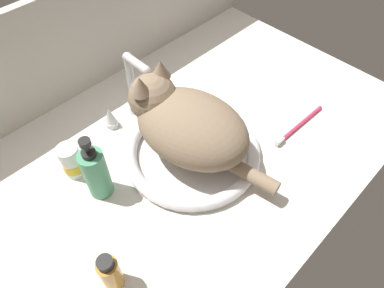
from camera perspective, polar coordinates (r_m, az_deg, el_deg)
countertop at (r=88.52cm, az=0.90°, el=-0.41°), size 109.66×72.09×3.00cm
backsplash_wall at (r=101.39cm, az=-14.86°, el=16.57°), size 109.66×2.40×31.83cm
sink_basin at (r=83.98cm, az=-0.00°, el=-1.13°), size 32.77×32.77×3.08cm
faucet at (r=90.92cm, az=-9.36°, el=8.44°), size 19.26×9.87×18.63cm
cat at (r=78.10cm, az=-1.39°, el=3.68°), size 23.71×39.05×17.96cm
soap_pump_bottle at (r=76.34cm, az=-15.39°, el=-4.53°), size 5.27×5.27×17.41cm
amber_bottle at (r=67.89cm, az=-13.20°, el=-19.76°), size 3.85×3.85×10.41cm
pill_bottle at (r=83.25cm, az=-19.02°, el=-2.74°), size 4.75×4.75×8.78cm
toothbrush at (r=94.27cm, az=16.92°, el=2.83°), size 19.35×1.77×1.70cm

